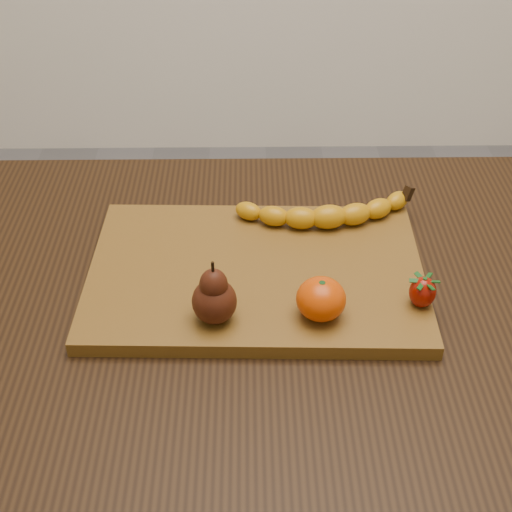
{
  "coord_description": "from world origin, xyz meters",
  "views": [
    {
      "loc": [
        -0.07,
        -0.73,
        1.38
      ],
      "look_at": [
        -0.06,
        0.02,
        0.8
      ],
      "focal_mm": 50.0,
      "sensor_mm": 36.0,
      "label": 1
    }
  ],
  "objects_px": {
    "table": "(299,342)",
    "pear": "(214,292)",
    "mandarin": "(321,299)",
    "cutting_board": "(256,273)"
  },
  "relations": [
    {
      "from": "table",
      "to": "mandarin",
      "type": "relative_size",
      "value": 16.16
    },
    {
      "from": "pear",
      "to": "table",
      "type": "bearing_deg",
      "value": 33.5
    },
    {
      "from": "table",
      "to": "mandarin",
      "type": "height_order",
      "value": "mandarin"
    },
    {
      "from": "table",
      "to": "pear",
      "type": "xyz_separation_m",
      "value": [
        -0.11,
        -0.07,
        0.16
      ]
    },
    {
      "from": "table",
      "to": "pear",
      "type": "height_order",
      "value": "pear"
    },
    {
      "from": "table",
      "to": "pear",
      "type": "relative_size",
      "value": 11.56
    },
    {
      "from": "mandarin",
      "to": "table",
      "type": "bearing_deg",
      "value": 103.74
    },
    {
      "from": "cutting_board",
      "to": "table",
      "type": "bearing_deg",
      "value": -19.82
    },
    {
      "from": "pear",
      "to": "mandarin",
      "type": "distance_m",
      "value": 0.13
    },
    {
      "from": "table",
      "to": "cutting_board",
      "type": "relative_size",
      "value": 2.22
    }
  ]
}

